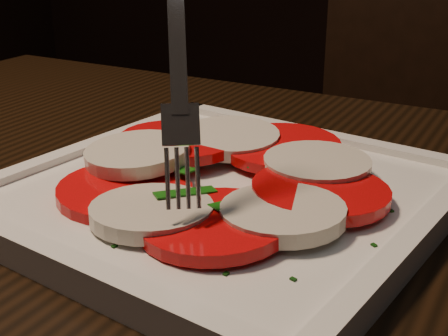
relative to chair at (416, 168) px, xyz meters
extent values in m
cube|color=black|center=(0.00, -0.78, 0.20)|extent=(1.27, 0.90, 0.04)
cylinder|color=black|center=(-0.51, -0.39, -0.18)|extent=(0.06, 0.06, 0.71)
cube|color=black|center=(-0.01, -0.09, -0.08)|extent=(0.45, 0.45, 0.04)
cube|color=black|center=(0.01, 0.10, 0.17)|extent=(0.42, 0.07, 0.46)
cylinder|color=black|center=(-0.17, 0.11, -0.33)|extent=(0.04, 0.04, 0.41)
cube|color=white|center=(-0.06, -0.70, 0.22)|extent=(0.35, 0.35, 0.01)
cylinder|color=red|center=(-0.12, -0.74, 0.24)|extent=(0.09, 0.09, 0.01)
cylinder|color=beige|center=(-0.09, -0.77, 0.24)|extent=(0.08, 0.08, 0.01)
cylinder|color=red|center=(-0.04, -0.77, 0.24)|extent=(0.09, 0.09, 0.01)
cylinder|color=beige|center=(-0.01, -0.74, 0.24)|extent=(0.08, 0.08, 0.01)
cylinder|color=red|center=(0.01, -0.70, 0.24)|extent=(0.09, 0.09, 0.01)
cylinder|color=beige|center=(-0.01, -0.66, 0.24)|extent=(0.08, 0.08, 0.01)
cylinder|color=red|center=(-0.04, -0.63, 0.24)|extent=(0.09, 0.09, 0.01)
cylinder|color=beige|center=(-0.09, -0.64, 0.24)|extent=(0.08, 0.08, 0.02)
cylinder|color=red|center=(-0.12, -0.66, 0.25)|extent=(0.09, 0.09, 0.01)
cylinder|color=beige|center=(-0.14, -0.70, 0.25)|extent=(0.08, 0.08, 0.02)
cube|color=#135C0F|center=(-0.09, -0.63, 0.24)|extent=(0.03, 0.04, 0.00)
cube|color=#135C0F|center=(-0.06, -0.63, 0.24)|extent=(0.02, 0.03, 0.00)
cube|color=#135C0F|center=(0.00, -0.70, 0.24)|extent=(0.04, 0.03, 0.00)
cube|color=#135C0F|center=(-0.10, -0.71, 0.24)|extent=(0.05, 0.03, 0.01)
cube|color=#135C0F|center=(-0.13, -0.68, 0.24)|extent=(0.04, 0.04, 0.01)
cube|color=#135C0F|center=(-0.04, -0.74, 0.24)|extent=(0.03, 0.04, 0.00)
cube|color=#135C0F|center=(-0.10, -0.64, 0.24)|extent=(0.03, 0.02, 0.00)
cube|color=#135C0F|center=(-0.08, -0.74, 0.24)|extent=(0.04, 0.04, 0.00)
cube|color=#135C0F|center=(-0.05, -0.66, 0.24)|extent=(0.01, 0.05, 0.01)
cube|color=#135C0F|center=(-0.01, -0.68, 0.24)|extent=(0.04, 0.02, 0.01)
cube|color=#0C3509|center=(-0.10, -0.79, 0.23)|extent=(0.00, 0.00, 0.00)
cube|color=#0C3509|center=(0.01, -0.63, 0.23)|extent=(0.00, 0.00, 0.00)
cube|color=#0C3509|center=(0.02, -0.80, 0.23)|extent=(0.00, 0.00, 0.00)
cube|color=#0C3509|center=(-0.16, -0.76, 0.23)|extent=(0.00, 0.00, 0.00)
cube|color=#0C3509|center=(-0.16, -0.62, 0.23)|extent=(0.00, 0.00, 0.00)
cube|color=#0C3509|center=(-0.01, -0.78, 0.23)|extent=(0.00, 0.00, 0.00)
cube|color=#0C3509|center=(-0.19, -0.66, 0.23)|extent=(0.00, 0.00, 0.00)
cube|color=#0C3509|center=(-0.18, -0.67, 0.23)|extent=(0.00, 0.00, 0.00)
cube|color=#0C3509|center=(0.05, -0.75, 0.23)|extent=(0.00, 0.00, 0.00)
cube|color=#0C3509|center=(-0.01, -0.78, 0.23)|extent=(0.00, 0.00, 0.00)
cube|color=#0C3509|center=(-0.14, -0.77, 0.23)|extent=(0.00, 0.00, 0.00)
cube|color=#0C3509|center=(-0.07, -0.60, 0.23)|extent=(0.00, 0.00, 0.00)
cube|color=#0C3509|center=(-0.04, -0.80, 0.23)|extent=(0.00, 0.00, 0.00)
cube|color=#0C3509|center=(-0.15, -0.61, 0.23)|extent=(0.00, 0.00, 0.00)
cube|color=#0C3509|center=(-0.02, -0.81, 0.23)|extent=(0.00, 0.00, 0.00)
cube|color=#0C3509|center=(-0.14, -0.75, 0.23)|extent=(0.00, 0.00, 0.00)
cube|color=#0C3509|center=(-0.02, -0.59, 0.23)|extent=(0.00, 0.00, 0.00)
cube|color=#0C3509|center=(0.05, -0.69, 0.23)|extent=(0.00, 0.00, 0.00)
cube|color=#0C3509|center=(-0.17, -0.70, 0.23)|extent=(0.00, 0.00, 0.00)
cube|color=#0C3509|center=(-0.08, -0.57, 0.23)|extent=(0.00, 0.00, 0.00)
cube|color=#0C3509|center=(-0.09, -0.79, 0.23)|extent=(0.00, 0.00, 0.00)
cube|color=#0C3509|center=(-0.09, -0.81, 0.23)|extent=(0.00, 0.00, 0.00)
cube|color=#0C3509|center=(-0.03, -0.61, 0.23)|extent=(0.00, 0.00, 0.00)
cube|color=#0C3509|center=(-0.08, -0.58, 0.23)|extent=(0.00, 0.00, 0.00)
cube|color=#0C3509|center=(-0.02, -0.79, 0.23)|extent=(0.00, 0.00, 0.00)
camera|label=1|loc=(0.10, -1.08, 0.41)|focal=50.00mm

